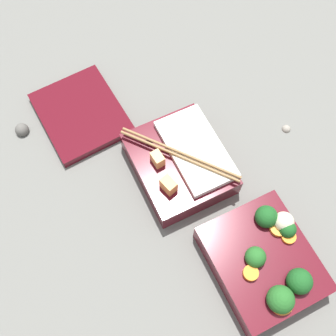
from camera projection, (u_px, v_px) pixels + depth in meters
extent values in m
plane|color=slate|center=(219.00, 212.00, 0.67)|extent=(3.00, 3.00, 0.00)
cube|color=#510F19|center=(261.00, 261.00, 0.62)|extent=(0.18, 0.15, 0.05)
sphere|color=#19511E|center=(299.00, 281.00, 0.57)|extent=(0.04, 0.04, 0.04)
sphere|color=#19511E|center=(266.00, 217.00, 0.61)|extent=(0.04, 0.04, 0.04)
sphere|color=#19511E|center=(287.00, 229.00, 0.61)|extent=(0.03, 0.03, 0.03)
sphere|color=#236023|center=(283.00, 298.00, 0.56)|extent=(0.04, 0.04, 0.04)
sphere|color=#236023|center=(254.00, 258.00, 0.59)|extent=(0.03, 0.03, 0.03)
cylinder|color=orange|center=(251.00, 273.00, 0.58)|extent=(0.03, 0.03, 0.01)
cylinder|color=orange|center=(278.00, 228.00, 0.61)|extent=(0.04, 0.04, 0.01)
cylinder|color=orange|center=(289.00, 237.00, 0.61)|extent=(0.03, 0.03, 0.01)
cylinder|color=orange|center=(281.00, 304.00, 0.56)|extent=(0.03, 0.03, 0.01)
sphere|color=beige|center=(284.00, 222.00, 0.61)|extent=(0.03, 0.03, 0.03)
cube|color=#510F19|center=(179.00, 164.00, 0.69)|extent=(0.18, 0.15, 0.05)
cube|color=white|center=(196.00, 149.00, 0.67)|extent=(0.15, 0.09, 0.01)
cube|color=#F4A356|center=(169.00, 185.00, 0.63)|extent=(0.03, 0.02, 0.03)
cube|color=#EAB266|center=(158.00, 159.00, 0.65)|extent=(0.02, 0.02, 0.02)
sphere|color=#381942|center=(149.00, 141.00, 0.67)|extent=(0.01, 0.01, 0.01)
cylinder|color=olive|center=(180.00, 152.00, 0.65)|extent=(0.17, 0.14, 0.01)
cylinder|color=olive|center=(179.00, 156.00, 0.65)|extent=(0.17, 0.14, 0.01)
cube|color=#510F19|center=(81.00, 114.00, 0.75)|extent=(0.18, 0.16, 0.02)
sphere|color=gray|center=(287.00, 128.00, 0.74)|extent=(0.02, 0.02, 0.02)
sphere|color=#595651|center=(22.00, 130.00, 0.73)|extent=(0.03, 0.03, 0.03)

